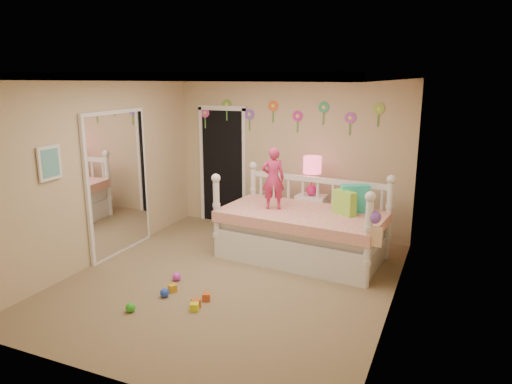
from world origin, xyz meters
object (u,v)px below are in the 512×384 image
at_px(daybed, 302,216).
at_px(nightstand, 311,219).
at_px(table_lamp, 312,170).
at_px(child, 273,178).

xyz_separation_m(daybed, nightstand, (-0.09, 0.72, -0.25)).
bearing_deg(nightstand, table_lamp, -116.15).
height_order(child, nightstand, child).
height_order(child, table_lamp, child).
xyz_separation_m(daybed, table_lamp, (-0.09, 0.72, 0.53)).
bearing_deg(daybed, nightstand, 101.66).
relative_size(daybed, child, 2.59).
bearing_deg(table_lamp, daybed, -83.22).
relative_size(child, nightstand, 1.19).
relative_size(daybed, nightstand, 3.08).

